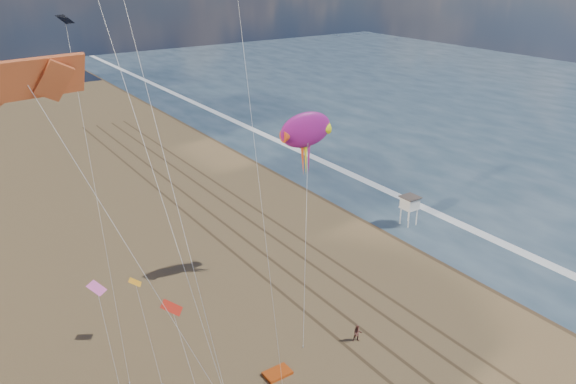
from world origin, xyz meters
The scene contains 8 objects.
wet_sand centered at (19.00, 40.00, 0.00)m, with size 260.00×260.00×0.00m, color #42301E.
foam centered at (23.20, 40.00, 0.00)m, with size 260.00×260.00×0.00m, color white.
tracks centered at (2.55, 30.00, 0.01)m, with size 7.68×120.00×0.01m.
lifeguard_stand centered at (18.29, 29.54, 2.61)m, with size 1.88×1.88×3.39m.
grounded_kite centered at (-7.34, 17.02, 0.11)m, with size 1.95×1.24×0.22m, color #D64A12.
show_kite centered at (2.68, 27.76, 13.95)m, with size 5.81×5.21×17.63m.
kite_flyer_b centered at (-0.09, 16.75, 0.72)m, with size 0.70×0.55×1.45m, color #8B5246.
small_kites centered at (-12.69, 22.69, 16.33)m, with size 13.41×14.91×21.59m.
Camera 1 is at (-24.68, -10.09, 27.62)m, focal length 35.00 mm.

